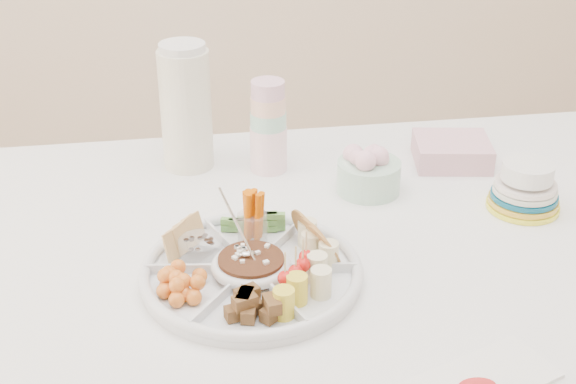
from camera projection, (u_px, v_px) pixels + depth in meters
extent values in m
cylinder|color=white|center=(251.00, 269.00, 1.38)|extent=(0.43, 0.43, 0.04)
cylinder|color=#33150B|center=(251.00, 265.00, 1.38)|extent=(0.13, 0.13, 0.04)
cylinder|color=silver|center=(268.00, 123.00, 1.72)|extent=(0.11, 0.11, 0.22)
cylinder|color=silver|center=(186.00, 105.00, 1.73)|extent=(0.13, 0.13, 0.29)
cylinder|color=#9AC2AD|center=(369.00, 170.00, 1.66)|extent=(0.13, 0.13, 0.10)
cube|color=#DDA5B4|center=(452.00, 151.00, 1.79)|extent=(0.18, 0.17, 0.05)
cylinder|color=gold|center=(525.00, 188.00, 1.60)|extent=(0.17, 0.17, 0.09)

